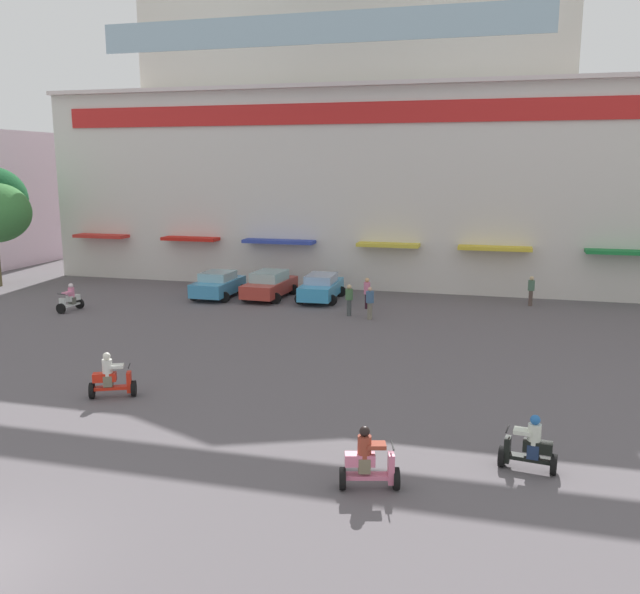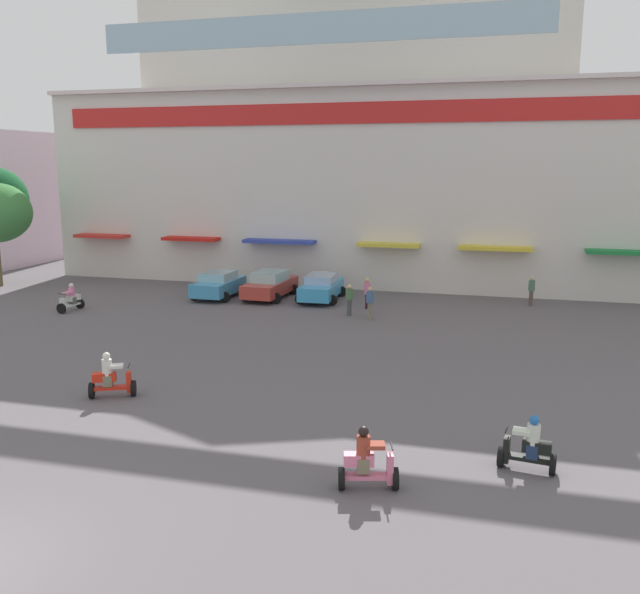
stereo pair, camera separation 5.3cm
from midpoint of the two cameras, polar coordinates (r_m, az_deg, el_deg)
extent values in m
plane|color=#5D575B|center=(25.14, -8.06, -6.11)|extent=(128.00, 128.00, 0.00)
cube|color=silver|center=(46.24, 3.26, 9.29)|extent=(38.08, 12.39, 11.83)
cube|color=beige|center=(47.53, 3.56, 21.08)|extent=(26.47, 11.15, 7.57)
cube|color=red|center=(40.22, 1.40, 15.35)|extent=(35.03, 0.12, 1.20)
cube|color=beige|center=(40.33, 1.40, 17.62)|extent=(38.08, 0.70, 0.24)
cube|color=red|center=(46.23, -18.04, 4.96)|extent=(3.57, 1.10, 0.20)
cube|color=red|center=(43.08, -10.89, 4.89)|extent=(3.60, 1.10, 0.20)
cube|color=#2D3E9D|center=(40.85, -3.45, 4.73)|extent=(4.43, 1.10, 0.20)
cube|color=gold|center=(39.24, 5.88, 4.43)|extent=(3.62, 1.10, 0.20)
cube|color=gold|center=(38.72, 14.71, 4.03)|extent=(4.02, 1.10, 0.20)
cube|color=#1C7B39|center=(39.23, 24.41, 3.49)|extent=(3.73, 1.10, 0.20)
cube|color=#99B7C6|center=(35.97, -0.60, 21.87)|extent=(23.29, 0.08, 1.51)
cube|color=#3D8EC0|center=(38.42, -8.59, 0.89)|extent=(1.89, 3.92, 0.75)
cube|color=#8EBAC4|center=(38.32, -8.62, 1.79)|extent=(1.61, 1.97, 0.47)
cylinder|color=black|center=(39.94, -9.05, 0.77)|extent=(0.60, 0.17, 0.60)
cylinder|color=black|center=(39.20, -6.62, 0.64)|extent=(0.60, 0.17, 0.60)
cylinder|color=black|center=(37.81, -10.60, 0.13)|extent=(0.60, 0.17, 0.60)
cylinder|color=black|center=(37.03, -8.06, -0.02)|extent=(0.60, 0.17, 0.60)
cube|color=#B0372D|center=(37.97, -4.24, 0.84)|extent=(2.05, 4.47, 0.72)
cube|color=#9AC2C1|center=(37.86, -4.25, 1.78)|extent=(1.68, 2.27, 0.54)
cylinder|color=black|center=(39.61, -4.70, 0.78)|extent=(0.61, 0.20, 0.60)
cylinder|color=black|center=(38.94, -2.23, 0.63)|extent=(0.61, 0.20, 0.60)
cylinder|color=black|center=(37.17, -6.32, 0.07)|extent=(0.61, 0.20, 0.60)
cylinder|color=black|center=(36.46, -3.72, -0.11)|extent=(0.61, 0.20, 0.60)
cube|color=#3797CD|center=(37.19, 0.17, 0.67)|extent=(1.89, 4.25, 0.74)
cube|color=#9BAECC|center=(37.08, 0.17, 1.58)|extent=(1.57, 2.15, 0.46)
cylinder|color=black|center=(38.69, -0.66, 0.57)|extent=(0.61, 0.19, 0.60)
cylinder|color=black|center=(38.32, 1.87, 0.46)|extent=(0.61, 0.19, 0.60)
cylinder|color=black|center=(36.22, -1.64, -0.16)|extent=(0.61, 0.19, 0.60)
cylinder|color=black|center=(35.82, 1.05, -0.29)|extent=(0.61, 0.19, 0.60)
cylinder|color=black|center=(17.82, 15.23, -12.94)|extent=(0.21, 0.53, 0.52)
cylinder|color=black|center=(17.73, 19.27, -13.31)|extent=(0.21, 0.53, 0.52)
cube|color=black|center=(17.74, 17.25, -12.95)|extent=(1.11, 0.42, 0.10)
cube|color=black|center=(17.59, 18.05, -12.02)|extent=(0.72, 0.39, 0.28)
cube|color=black|center=(17.72, 15.66, -12.37)|extent=(0.18, 0.34, 0.65)
cylinder|color=black|center=(17.52, 15.67, -10.76)|extent=(0.10, 0.52, 0.04)
cube|color=navy|center=(17.64, 17.70, -12.35)|extent=(0.32, 0.35, 0.36)
cylinder|color=silver|center=(17.48, 17.79, -11.04)|extent=(0.36, 0.36, 0.51)
sphere|color=#225FAA|center=(17.35, 17.86, -9.93)|extent=(0.25, 0.25, 0.25)
cube|color=silver|center=(17.49, 16.89, -10.88)|extent=(0.48, 0.40, 0.10)
cylinder|color=black|center=(36.42, -21.10, -0.92)|extent=(0.53, 0.21, 0.52)
cylinder|color=black|center=(37.36, -19.70, -0.53)|extent=(0.53, 0.21, 0.52)
cube|color=silver|center=(36.88, -20.40, -0.63)|extent=(0.43, 1.20, 0.10)
cube|color=silver|center=(36.99, -20.18, -0.07)|extent=(0.40, 0.78, 0.28)
cube|color=silver|center=(36.47, -20.98, -0.58)|extent=(0.34, 0.18, 0.64)
cylinder|color=black|center=(36.36, -21.07, 0.23)|extent=(0.52, 0.10, 0.04)
cube|color=#505248|center=(36.93, -20.28, -0.28)|extent=(0.35, 0.32, 0.36)
cylinder|color=pink|center=(36.85, -20.32, 0.37)|extent=(0.36, 0.36, 0.50)
sphere|color=silver|center=(36.79, -20.36, 0.92)|extent=(0.25, 0.25, 0.25)
cube|color=pink|center=(36.64, -20.64, 0.33)|extent=(0.40, 0.48, 0.10)
cylinder|color=black|center=(22.88, -15.52, -7.49)|extent=(0.35, 0.53, 0.52)
cylinder|color=black|center=(23.06, -18.78, -7.53)|extent=(0.35, 0.53, 0.52)
cube|color=red|center=(22.94, -17.16, -7.37)|extent=(1.16, 0.74, 0.10)
cube|color=red|center=(22.86, -17.81, -6.49)|extent=(0.79, 0.58, 0.28)
cube|color=red|center=(22.82, -15.88, -6.95)|extent=(0.26, 0.35, 0.68)
cylinder|color=black|center=(22.66, -15.88, -5.64)|extent=(0.25, 0.49, 0.04)
cube|color=#6E6A55|center=(22.88, -17.53, -6.78)|extent=(0.39, 0.41, 0.36)
cylinder|color=silver|center=(22.75, -17.59, -5.71)|extent=(0.42, 0.42, 0.53)
sphere|color=silver|center=(22.65, -17.65, -4.81)|extent=(0.25, 0.25, 0.25)
cube|color=silver|center=(22.71, -16.87, -5.64)|extent=(0.54, 0.49, 0.10)
cylinder|color=black|center=(16.23, 6.50, -15.09)|extent=(0.27, 0.54, 0.52)
cylinder|color=black|center=(16.14, 1.94, -15.17)|extent=(0.27, 0.54, 0.52)
cube|color=pink|center=(16.14, 4.23, -14.95)|extent=(1.13, 0.55, 0.10)
cube|color=pink|center=(15.95, 3.42, -13.61)|extent=(0.75, 0.47, 0.28)
cube|color=pink|center=(16.10, 6.06, -14.27)|extent=(0.22, 0.35, 0.72)
cylinder|color=black|center=(15.87, 6.20, -12.45)|extent=(0.17, 0.51, 0.04)
cube|color=#73674F|center=(16.01, 3.79, -13.99)|extent=(0.35, 0.38, 0.36)
cylinder|color=#943927|center=(15.83, 3.81, -12.56)|extent=(0.39, 0.39, 0.51)
sphere|color=black|center=(15.68, 3.82, -11.33)|extent=(0.25, 0.25, 0.25)
cube|color=#943927|center=(15.84, 4.82, -12.46)|extent=(0.51, 0.44, 0.10)
cylinder|color=black|center=(35.19, 4.07, -0.38)|extent=(0.26, 0.26, 0.78)
cylinder|color=pink|center=(35.05, 4.09, 0.75)|extent=(0.42, 0.42, 0.63)
sphere|color=tan|center=(34.98, 4.10, 1.45)|extent=(0.23, 0.23, 0.23)
cylinder|color=#434848|center=(33.47, 2.55, -0.92)|extent=(0.32, 0.32, 0.83)
cylinder|color=#436B42|center=(33.34, 2.56, 0.23)|extent=(0.52, 0.52, 0.53)
sphere|color=tan|center=(33.27, 2.57, 0.87)|extent=(0.23, 0.23, 0.23)
cylinder|color=#716A5B|center=(32.75, 4.31, -1.20)|extent=(0.34, 0.34, 0.84)
cylinder|color=#3C5D83|center=(32.61, 4.33, 0.00)|extent=(0.54, 0.54, 0.56)
sphere|color=tan|center=(32.54, 4.34, 0.67)|extent=(0.21, 0.21, 0.21)
cylinder|color=brown|center=(37.52, 17.54, -0.10)|extent=(0.29, 0.29, 0.84)
cylinder|color=#476852|center=(37.40, 17.60, 0.94)|extent=(0.47, 0.47, 0.55)
sphere|color=tan|center=(37.33, 17.64, 1.52)|extent=(0.22, 0.22, 0.22)
camera|label=1|loc=(0.03, -89.95, 0.01)|focal=37.63mm
camera|label=2|loc=(0.03, 90.05, -0.01)|focal=37.63mm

